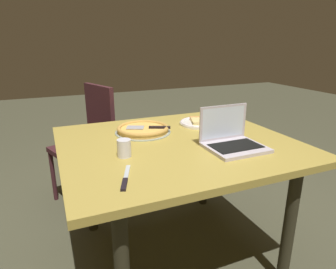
# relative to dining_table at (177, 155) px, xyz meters

# --- Properties ---
(ground_plane) EXTENTS (12.00, 12.00, 0.00)m
(ground_plane) POSITION_rel_dining_table_xyz_m (0.00, 0.00, -0.66)
(ground_plane) COLOR #464632
(dining_table) EXTENTS (1.27, 1.11, 0.75)m
(dining_table) POSITION_rel_dining_table_xyz_m (0.00, 0.00, 0.00)
(dining_table) COLOR #AD9440
(dining_table) RESTS_ON ground_plane
(laptop) EXTENTS (0.29, 0.25, 0.21)m
(laptop) POSITION_rel_dining_table_xyz_m (0.22, -0.20, 0.13)
(laptop) COLOR #BDB3BD
(laptop) RESTS_ON dining_table
(pizza_plate) EXTENTS (0.26, 0.26, 0.04)m
(pizza_plate) POSITION_rel_dining_table_xyz_m (0.28, 0.25, 0.10)
(pizza_plate) COLOR white
(pizza_plate) RESTS_ON dining_table
(pizza_tray) EXTENTS (0.34, 0.34, 0.04)m
(pizza_tray) POSITION_rel_dining_table_xyz_m (-0.13, 0.22, 0.11)
(pizza_tray) COLOR #95A49A
(pizza_tray) RESTS_ON dining_table
(table_knife) EXTENTS (0.10, 0.22, 0.01)m
(table_knife) POSITION_rel_dining_table_xyz_m (-0.39, -0.36, 0.09)
(table_knife) COLOR #B5BFC6
(table_knife) RESTS_ON dining_table
(drink_cup) EXTENTS (0.07, 0.07, 0.09)m
(drink_cup) POSITION_rel_dining_table_xyz_m (-0.33, -0.11, 0.13)
(drink_cup) COLOR silver
(drink_cup) RESTS_ON dining_table
(chair_near) EXTENTS (0.52, 0.52, 0.95)m
(chair_near) POSITION_rel_dining_table_xyz_m (-0.36, 0.90, -0.13)
(chair_near) COLOR #3D1D21
(chair_near) RESTS_ON ground_plane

